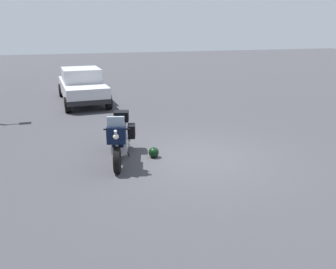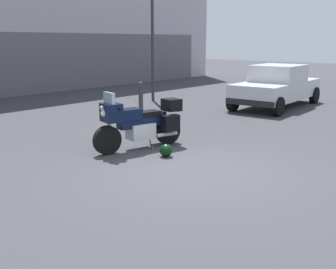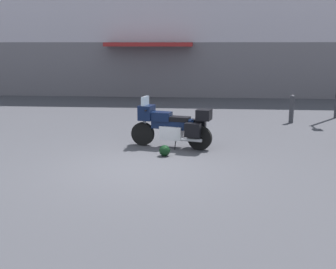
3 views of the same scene
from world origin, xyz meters
The scene contains 4 objects.
ground_plane centered at (0.00, 0.00, 0.00)m, with size 80.00×80.00×0.00m, color #38383D.
motorcycle centered at (0.52, 1.89, 0.62)m, with size 2.23×1.04×1.36m.
helmet centered at (0.40, 1.02, 0.14)m, with size 0.28×0.28×0.28m, color black.
car_sedan_far centered at (8.20, 2.32, 0.78)m, with size 4.65×2.13×1.56m.
Camera 1 is at (-7.91, 3.20, 3.33)m, focal length 36.65 mm.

